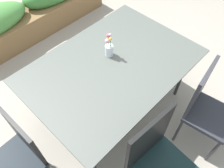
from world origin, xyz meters
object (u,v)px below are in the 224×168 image
chair_end_left (18,156)px  chair_near_right (205,106)px  planter_box (28,15)px  flower_vase (109,48)px  dining_table (112,67)px  chair_near_left (158,160)px

chair_end_left → chair_near_right: (1.46, -0.86, 0.04)m
chair_near_right → planter_box: 2.73m
planter_box → chair_end_left: bearing=-123.9°
chair_end_left → flower_vase: (1.18, 0.11, 0.33)m
dining_table → planter_box: 1.90m
chair_near_left → chair_near_right: bearing=-176.1°
dining_table → chair_end_left: 1.12m
flower_vase → dining_table: bearing=-123.7°
flower_vase → chair_end_left: bearing=-174.8°
dining_table → chair_near_left: size_ratio=1.61×
dining_table → flower_vase: 0.18m
chair_near_right → dining_table: bearing=-75.1°
chair_near_left → chair_near_right: 0.72m
chair_end_left → planter_box: chair_end_left is taller
chair_end_left → planter_box: size_ratio=0.36×
chair_end_left → flower_vase: size_ratio=3.37×
chair_end_left → chair_near_right: size_ratio=0.91×
chair_end_left → planter_box: 2.24m
dining_table → planter_box: dining_table is taller
chair_near_left → flower_vase: bearing=-109.8°
flower_vase → chair_near_left: bearing=-114.5°
chair_end_left → chair_near_left: bearing=-140.4°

